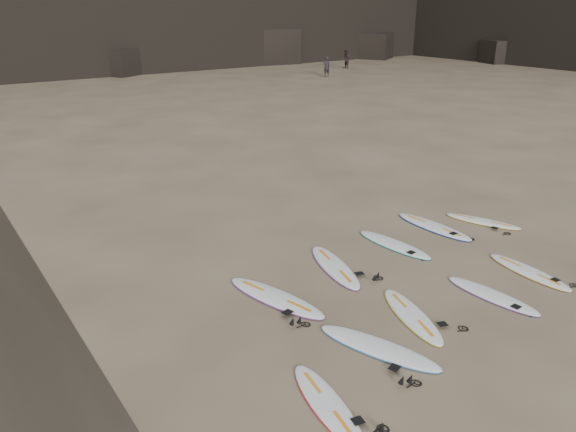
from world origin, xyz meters
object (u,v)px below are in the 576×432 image
at_px(surfboard_2, 412,315).
at_px(person_a, 327,67).
at_px(surfboard_9, 483,221).
at_px(surfboard_1, 378,347).
at_px(surfboard_4, 529,271).
at_px(person_b, 346,59).
at_px(surfboard_6, 335,266).
at_px(surfboard_8, 434,226).
at_px(surfboard_7, 394,244).
at_px(surfboard_3, 492,295).
at_px(surfboard_0, 327,403).
at_px(surfboard_5, 275,297).

distance_m(surfboard_2, person_a, 40.98).
xyz_separation_m(surfboard_2, surfboard_9, (5.81, 2.65, -0.00)).
bearing_deg(surfboard_1, surfboard_4, -16.51).
bearing_deg(person_b, person_a, -49.93).
xyz_separation_m(surfboard_2, person_b, (29.56, 37.32, 0.87)).
xyz_separation_m(surfboard_6, surfboard_8, (4.12, 0.43, 0.00)).
bearing_deg(surfboard_7, person_a, 49.92).
bearing_deg(person_a, surfboard_2, 59.16).
distance_m(surfboard_4, surfboard_8, 3.39).
height_order(surfboard_8, person_b, person_b).
relative_size(surfboard_3, surfboard_9, 1.02).
bearing_deg(surfboard_4, person_b, 60.74).
relative_size(surfboard_4, person_b, 1.29).
bearing_deg(surfboard_8, person_a, 55.23).
bearing_deg(surfboard_2, surfboard_9, 43.22).
bearing_deg(person_b, surfboard_6, -35.85).
xyz_separation_m(surfboard_4, surfboard_7, (-1.57, 3.09, 0.00)).
relative_size(surfboard_2, surfboard_3, 1.03).
distance_m(surfboard_1, surfboard_7, 5.05).
relative_size(surfboard_0, person_a, 1.32).
distance_m(surfboard_2, surfboard_7, 3.74).
height_order(surfboard_5, person_a, person_a).
xyz_separation_m(surfboard_7, person_a, (21.55, 30.37, 0.82)).
relative_size(surfboard_8, surfboard_9, 1.19).
bearing_deg(surfboard_9, surfboard_6, 157.75).
bearing_deg(person_a, surfboard_3, 62.00).
distance_m(surfboard_0, surfboard_9, 9.82).
xyz_separation_m(surfboard_8, surfboard_9, (1.57, -0.55, -0.01)).
xyz_separation_m(surfboard_0, surfboard_1, (1.82, 0.71, 0.01)).
height_order(surfboard_8, surfboard_9, surfboard_8).
height_order(surfboard_2, surfboard_4, surfboard_2).
xyz_separation_m(surfboard_5, surfboard_8, (6.21, 0.90, -0.00)).
height_order(surfboard_0, surfboard_2, surfboard_2).
distance_m(surfboard_8, person_b, 42.50).
relative_size(surfboard_7, surfboard_9, 1.10).
bearing_deg(person_b, surfboard_5, -37.42).
xyz_separation_m(surfboard_2, person_a, (23.90, 33.28, 0.83)).
relative_size(surfboard_3, surfboard_8, 0.86).
distance_m(surfboard_2, surfboard_9, 6.39).
bearing_deg(surfboard_6, surfboard_4, -22.25).
xyz_separation_m(surfboard_4, surfboard_8, (0.33, 3.37, 0.01)).
bearing_deg(surfboard_9, surfboard_1, -177.76).
bearing_deg(surfboard_3, person_a, 52.83).
height_order(surfboard_0, person_b, person_b).
bearing_deg(surfboard_5, surfboard_3, -47.56).
relative_size(surfboard_4, person_a, 1.36).
bearing_deg(surfboard_4, surfboard_9, 61.14).
xyz_separation_m(surfboard_0, person_b, (32.79, 38.49, 0.87)).
height_order(person_a, person_b, person_b).
height_order(surfboard_2, person_b, person_b).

